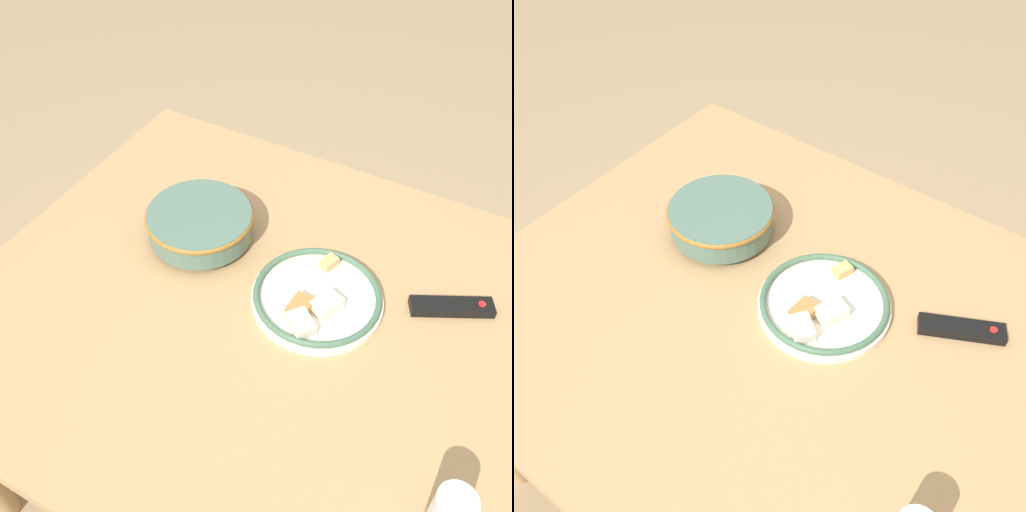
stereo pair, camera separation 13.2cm
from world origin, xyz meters
The scene contains 5 objects.
ground_plane centered at (0.00, 0.00, 0.00)m, with size 8.00×8.00×0.00m, color #9E8460.
dining_table centered at (0.00, 0.00, 0.65)m, with size 1.29×1.08×0.72m.
noodle_bowl centered at (-0.25, 0.12, 0.77)m, with size 0.25×0.25×0.08m.
food_plate centered at (0.07, 0.07, 0.74)m, with size 0.28×0.28×0.05m.
tv_remote centered at (0.33, 0.19, 0.73)m, with size 0.18×0.12×0.02m.
Camera 2 is at (0.46, -0.64, 1.72)m, focal length 42.00 mm.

